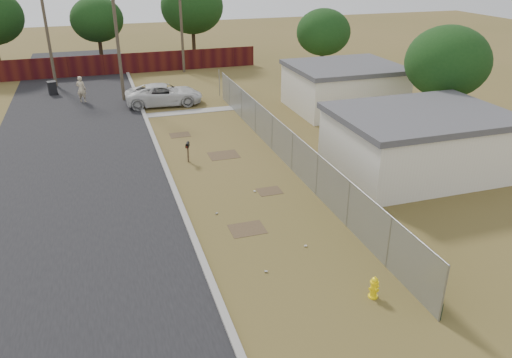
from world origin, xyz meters
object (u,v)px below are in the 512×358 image
object	(u,v)px
pickup_truck	(164,94)
trash_bin	(52,88)
pedestrian	(81,89)
fire_hydrant	(374,288)
mailbox	(188,147)

from	to	relation	value
pickup_truck	trash_bin	size ratio (longest dim) A/B	5.32
pedestrian	trash_bin	bearing A→B (deg)	-29.16
fire_hydrant	trash_bin	xyz separation A→B (m)	(-10.91, 29.68, 0.16)
pickup_truck	pedestrian	size ratio (longest dim) A/B	2.83
mailbox	pickup_truck	world-z (taller)	pickup_truck
pedestrian	trash_bin	world-z (taller)	pedestrian
pickup_truck	trash_bin	distance (m)	9.54
fire_hydrant	mailbox	bearing A→B (deg)	105.05
mailbox	trash_bin	bearing A→B (deg)	113.98
fire_hydrant	pickup_truck	bearing A→B (deg)	97.28
mailbox	trash_bin	size ratio (longest dim) A/B	1.06
fire_hydrant	pickup_truck	size ratio (longest dim) A/B	0.14
mailbox	pedestrian	distance (m)	14.69
fire_hydrant	mailbox	size ratio (longest dim) A/B	0.72
mailbox	trash_bin	world-z (taller)	mailbox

